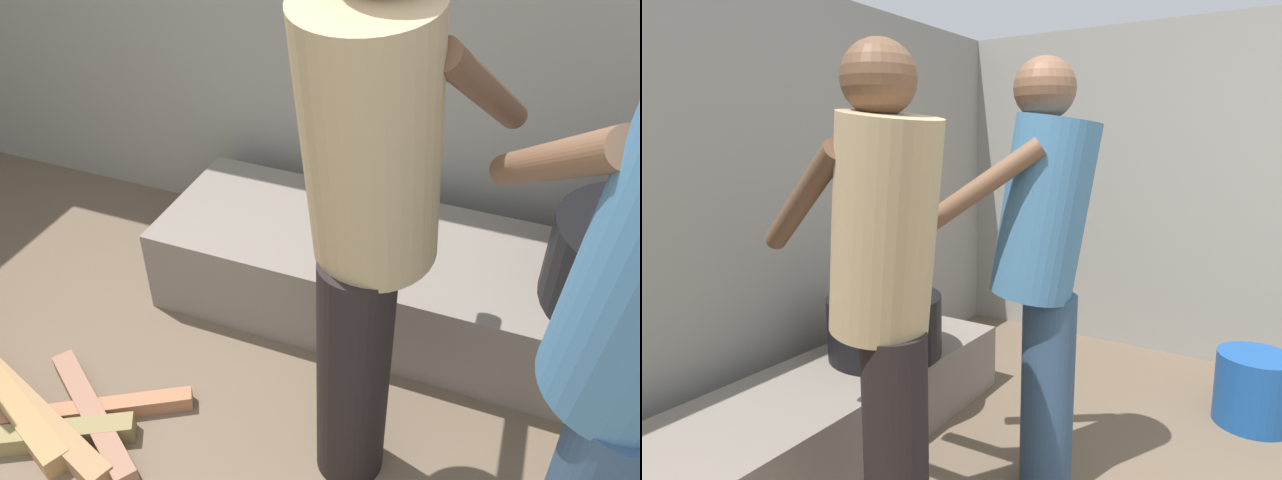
% 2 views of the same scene
% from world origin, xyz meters
% --- Properties ---
extents(hearth_ledge, '(2.25, 0.60, 0.34)m').
position_xyz_m(hearth_ledge, '(0.32, 1.84, 0.17)').
color(hearth_ledge, slate).
rests_on(hearth_ledge, ground_plane).
extents(cooking_pot_main, '(0.54, 0.54, 0.74)m').
position_xyz_m(cooking_pot_main, '(0.83, 1.80, 0.48)').
color(cooking_pot_main, black).
rests_on(cooking_pot_main, hearth_ledge).
extents(cook_in_tan_shirt, '(0.49, 0.73, 1.62)m').
position_xyz_m(cook_in_tan_shirt, '(0.15, 1.20, 0.93)').
color(cook_in_tan_shirt, black).
rests_on(cook_in_tan_shirt, ground_plane).
extents(firewood_pile, '(0.87, 0.48, 0.08)m').
position_xyz_m(firewood_pile, '(-0.81, 0.94, 0.04)').
color(firewood_pile, '#A16544').
rests_on(firewood_pile, ground_plane).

